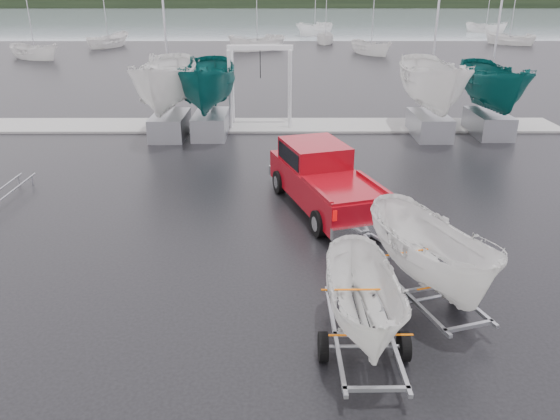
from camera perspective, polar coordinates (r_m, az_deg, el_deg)
The scene contains 19 objects.
ground_plane at distance 16.70m, azimuth -1.54°, elevation -1.95°, with size 120.00×120.00×0.00m, color black.
lake at distance 115.40m, azimuth -0.39°, elevation 19.06°, with size 300.00×300.00×0.00m, color gray.
dock at distance 29.02m, azimuth -0.97°, elevation 8.83°, with size 30.00×3.00×0.12m, color gray.
pickup_truck at distance 18.13m, azimuth 4.41°, elevation 3.55°, with size 3.74×6.34×2.00m.
trailer_hitched at distance 12.17m, azimuth 16.08°, elevation 1.17°, with size 2.21×3.79×4.91m.
trailer_parked at distance 10.32m, azimuth 9.22°, elevation -4.06°, with size 1.79×3.61×4.30m.
boat_hoist at distance 28.53m, azimuth -2.06°, elevation 13.94°, with size 3.30×2.18×4.12m.
keelboat_0 at distance 26.85m, azimuth -12.03°, elevation 16.50°, with size 2.71×3.20×10.89m.
keelboat_1 at distance 26.75m, azimuth -7.60°, elevation 16.25°, with size 2.57×3.20×7.93m.
keelboat_2 at distance 27.34m, azimuth 16.12°, elevation 16.10°, with size 2.67×3.20×10.85m.
keelboat_3 at distance 28.62m, azimuth 21.83°, elevation 14.83°, with size 2.42×3.20×10.59m.
moored_boat_0 at distance 61.69m, azimuth -24.13°, elevation 14.20°, with size 3.54×3.52×11.35m.
moored_boat_1 at distance 64.31m, azimuth -2.38°, elevation 16.32°, with size 3.92×3.90×11.69m.
moored_boat_2 at distance 61.26m, azimuth 9.48°, elevation 15.74°, with size 3.24×3.26×11.17m.
moored_boat_3 at distance 76.12m, azimuth 22.76°, elevation 15.64°, with size 3.39×3.38×11.15m.
moored_boat_4 at distance 70.68m, azimuth -17.45°, elevation 15.92°, with size 3.38×3.41×11.35m.
moored_boat_5 at distance 84.65m, azimuth 3.64°, elevation 17.78°, with size 4.15×4.16×11.87m.
moored_boat_6 at distance 94.70m, azimuth 20.65°, elevation 16.97°, with size 3.67×3.67×11.41m.
moored_boat_7 at distance 72.20m, azimuth 4.75°, elevation 16.94°, with size 2.40×2.45×10.89m.
Camera 1 is at (0.40, -15.19, 6.91)m, focal length 35.00 mm.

